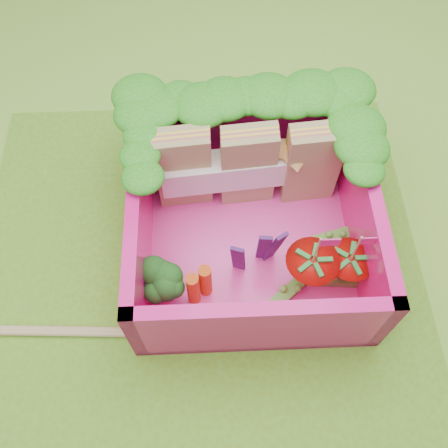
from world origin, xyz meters
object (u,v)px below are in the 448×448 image
strawberry_right (346,269)px  strawberry_left (309,272)px  bento_box (252,221)px  sandwich_stack (249,166)px  broccoli (165,277)px

strawberry_right → strawberry_left: bearing=-175.8°
bento_box → sandwich_stack: (0.01, 0.34, 0.05)m
broccoli → strawberry_left: (0.77, 0.01, -0.04)m
strawberry_right → bento_box: bearing=151.4°
bento_box → strawberry_right: bearing=-28.6°
sandwich_stack → strawberry_left: (0.29, -0.63, -0.13)m
bento_box → strawberry_left: strawberry_left is taller
bento_box → strawberry_right: (0.50, -0.27, -0.09)m
sandwich_stack → strawberry_left: bearing=-65.3°
bento_box → sandwich_stack: bearing=88.9°
bento_box → broccoli: size_ratio=3.77×
bento_box → strawberry_left: 0.42m
strawberry_right → sandwich_stack: bearing=128.8°
sandwich_stack → strawberry_left: sandwich_stack is taller
sandwich_stack → broccoli: bearing=-127.0°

